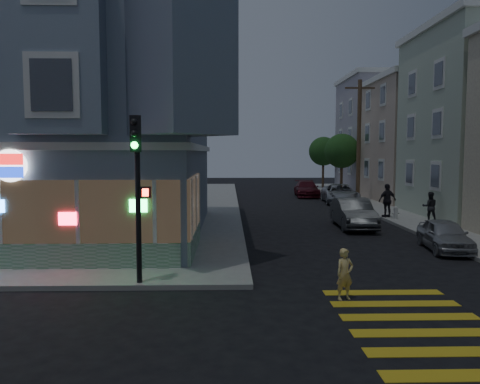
{
  "coord_description": "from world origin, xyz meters",
  "views": [
    {
      "loc": [
        2.33,
        -10.69,
        3.8
      ],
      "look_at": [
        2.72,
        5.52,
        2.43
      ],
      "focal_mm": 35.0,
      "sensor_mm": 36.0,
      "label": 1
    }
  ],
  "objects_px": {
    "street_tree_far": "(323,151)",
    "street_tree_near": "(342,151)",
    "pedestrian_a": "(430,207)",
    "parked_car_b": "(353,213)",
    "pedestrian_b": "(387,200)",
    "parked_car_c": "(307,189)",
    "parked_car_d": "(340,194)",
    "running_child": "(345,274)",
    "fire_hydrant": "(396,212)",
    "utility_pole": "(359,139)",
    "traffic_signal": "(137,171)",
    "parked_car_a": "(445,235)"
  },
  "relations": [
    {
      "from": "street_tree_far",
      "to": "street_tree_near",
      "type": "bearing_deg",
      "value": -90.0
    },
    {
      "from": "pedestrian_a",
      "to": "parked_car_b",
      "type": "bearing_deg",
      "value": 27.35
    },
    {
      "from": "street_tree_far",
      "to": "pedestrian_b",
      "type": "xyz_separation_m",
      "value": [
        -0.9,
        -22.6,
        -2.83
      ]
    },
    {
      "from": "street_tree_near",
      "to": "pedestrian_b",
      "type": "distance_m",
      "value": 14.9
    },
    {
      "from": "parked_car_b",
      "to": "parked_car_c",
      "type": "relative_size",
      "value": 0.96
    },
    {
      "from": "parked_car_d",
      "to": "street_tree_near",
      "type": "bearing_deg",
      "value": 80.71
    },
    {
      "from": "street_tree_near",
      "to": "parked_car_c",
      "type": "distance_m",
      "value": 4.59
    },
    {
      "from": "running_child",
      "to": "pedestrian_b",
      "type": "distance_m",
      "value": 15.5
    },
    {
      "from": "parked_car_c",
      "to": "fire_hydrant",
      "type": "bearing_deg",
      "value": -77.01
    },
    {
      "from": "pedestrian_a",
      "to": "parked_car_d",
      "type": "height_order",
      "value": "pedestrian_a"
    },
    {
      "from": "running_child",
      "to": "fire_hydrant",
      "type": "relative_size",
      "value": 1.91
    },
    {
      "from": "running_child",
      "to": "parked_car_c",
      "type": "height_order",
      "value": "parked_car_c"
    },
    {
      "from": "parked_car_c",
      "to": "utility_pole",
      "type": "bearing_deg",
      "value": -57.56
    },
    {
      "from": "utility_pole",
      "to": "fire_hydrant",
      "type": "distance_m",
      "value": 10.23
    },
    {
      "from": "street_tree_near",
      "to": "traffic_signal",
      "type": "relative_size",
      "value": 1.13
    },
    {
      "from": "utility_pole",
      "to": "running_child",
      "type": "distance_m",
      "value": 24.21
    },
    {
      "from": "parked_car_b",
      "to": "traffic_signal",
      "type": "height_order",
      "value": "traffic_signal"
    },
    {
      "from": "street_tree_far",
      "to": "fire_hydrant",
      "type": "height_order",
      "value": "street_tree_far"
    },
    {
      "from": "parked_car_a",
      "to": "parked_car_d",
      "type": "xyz_separation_m",
      "value": [
        0.0,
        17.07,
        0.11
      ]
    },
    {
      "from": "parked_car_c",
      "to": "parked_car_d",
      "type": "relative_size",
      "value": 0.91
    },
    {
      "from": "street_tree_near",
      "to": "pedestrian_b",
      "type": "height_order",
      "value": "street_tree_near"
    },
    {
      "from": "street_tree_near",
      "to": "fire_hydrant",
      "type": "distance_m",
      "value": 15.68
    },
    {
      "from": "pedestrian_b",
      "to": "fire_hydrant",
      "type": "height_order",
      "value": "pedestrian_b"
    },
    {
      "from": "parked_car_c",
      "to": "traffic_signal",
      "type": "bearing_deg",
      "value": -105.52
    },
    {
      "from": "utility_pole",
      "to": "running_child",
      "type": "bearing_deg",
      "value": -106.26
    },
    {
      "from": "street_tree_far",
      "to": "fire_hydrant",
      "type": "bearing_deg",
      "value": -91.62
    },
    {
      "from": "running_child",
      "to": "parked_car_b",
      "type": "height_order",
      "value": "parked_car_b"
    },
    {
      "from": "street_tree_far",
      "to": "parked_car_c",
      "type": "height_order",
      "value": "street_tree_far"
    },
    {
      "from": "street_tree_near",
      "to": "fire_hydrant",
      "type": "relative_size",
      "value": 7.56
    },
    {
      "from": "pedestrian_b",
      "to": "parked_car_b",
      "type": "height_order",
      "value": "pedestrian_b"
    },
    {
      "from": "street_tree_near",
      "to": "fire_hydrant",
      "type": "xyz_separation_m",
      "value": [
        -0.66,
        -15.28,
        -3.42
      ]
    },
    {
      "from": "pedestrian_b",
      "to": "parked_car_a",
      "type": "distance_m",
      "value": 8.4
    },
    {
      "from": "utility_pole",
      "to": "fire_hydrant",
      "type": "relative_size",
      "value": 12.84
    },
    {
      "from": "pedestrian_b",
      "to": "parked_car_d",
      "type": "height_order",
      "value": "pedestrian_b"
    },
    {
      "from": "parked_car_a",
      "to": "parked_car_b",
      "type": "height_order",
      "value": "parked_car_b"
    },
    {
      "from": "traffic_signal",
      "to": "fire_hydrant",
      "type": "bearing_deg",
      "value": 33.12
    },
    {
      "from": "street_tree_far",
      "to": "parked_car_a",
      "type": "distance_m",
      "value": 31.18
    },
    {
      "from": "parked_car_a",
      "to": "parked_car_b",
      "type": "bearing_deg",
      "value": 118.44
    },
    {
      "from": "pedestrian_a",
      "to": "parked_car_b",
      "type": "relative_size",
      "value": 0.35
    },
    {
      "from": "parked_car_a",
      "to": "pedestrian_b",
      "type": "bearing_deg",
      "value": 93.55
    },
    {
      "from": "running_child",
      "to": "pedestrian_a",
      "type": "xyz_separation_m",
      "value": [
        7.68,
        12.61,
        0.27
      ]
    },
    {
      "from": "street_tree_near",
      "to": "traffic_signal",
      "type": "bearing_deg",
      "value": -113.99
    },
    {
      "from": "traffic_signal",
      "to": "street_tree_far",
      "type": "bearing_deg",
      "value": 57.14
    },
    {
      "from": "utility_pole",
      "to": "parked_car_b",
      "type": "xyz_separation_m",
      "value": [
        -3.4,
        -11.44,
        -4.05
      ]
    },
    {
      "from": "utility_pole",
      "to": "street_tree_near",
      "type": "relative_size",
      "value": 1.7
    },
    {
      "from": "street_tree_near",
      "to": "parked_car_c",
      "type": "height_order",
      "value": "street_tree_near"
    },
    {
      "from": "street_tree_far",
      "to": "fire_hydrant",
      "type": "relative_size",
      "value": 7.56
    },
    {
      "from": "street_tree_far",
      "to": "fire_hydrant",
      "type": "xyz_separation_m",
      "value": [
        -0.66,
        -23.28,
        -3.42
      ]
    },
    {
      "from": "running_child",
      "to": "parked_car_c",
      "type": "distance_m",
      "value": 28.45
    },
    {
      "from": "utility_pole",
      "to": "street_tree_near",
      "type": "distance_m",
      "value": 6.06
    }
  ]
}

